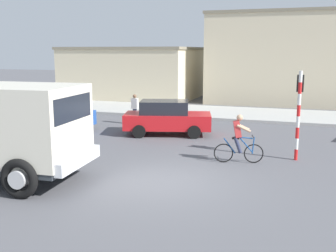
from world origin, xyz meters
TOP-DOWN VIEW (x-y plane):
  - ground_plane at (0.00, 0.00)m, footprint 120.00×120.00m
  - sidewalk_far at (0.00, 13.40)m, footprint 80.00×5.00m
  - cyclist at (1.79, 2.70)m, footprint 1.69×0.60m
  - traffic_light_pole at (3.72, 3.80)m, footprint 0.24×0.43m
  - car_white_mid at (-7.92, 5.82)m, footprint 4.17×2.23m
  - car_far_side at (-2.13, 6.48)m, footprint 4.31×2.69m
  - pedestrian_near_kerb at (-4.58, 8.41)m, footprint 0.34×0.22m
  - building_corner_left at (-9.50, 19.77)m, footprint 10.23×7.87m
  - building_mid_block at (1.90, 21.25)m, footprint 10.11×7.70m

SIDE VIEW (x-z plane):
  - ground_plane at x=0.00m, z-range 0.00..0.00m
  - sidewalk_far at x=0.00m, z-range 0.00..0.16m
  - car_white_mid at x=-7.92m, z-range 0.02..1.62m
  - car_far_side at x=-2.13m, z-range 0.02..1.62m
  - pedestrian_near_kerb at x=-4.58m, z-range 0.04..1.66m
  - cyclist at x=1.79m, z-range 0.00..1.72m
  - traffic_light_pole at x=3.72m, z-range 0.47..3.67m
  - building_corner_left at x=-9.50m, z-range 0.00..4.17m
  - building_mid_block at x=1.90m, z-range 0.00..6.66m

